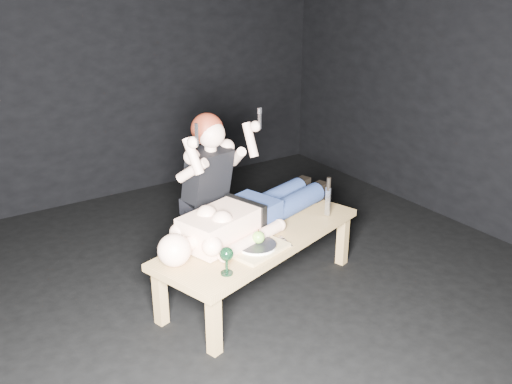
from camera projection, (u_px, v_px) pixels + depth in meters
ground at (232, 315)px, 3.74m from camera, size 5.00×5.00×0.00m
back_wall at (88, 45)px, 5.11m from camera, size 5.00×0.00×5.00m
table at (260, 263)px, 3.95m from camera, size 1.70×1.03×0.45m
lying_man at (251, 210)px, 3.93m from camera, size 1.70×0.94×0.27m
kneeling_woman at (201, 191)px, 4.11m from camera, size 0.81×0.88×1.28m
serving_tray at (257, 248)px, 3.65m from camera, size 0.44×0.37×0.02m
plate at (257, 246)px, 3.64m from camera, size 0.31×0.31×0.02m
apple at (258, 237)px, 3.64m from camera, size 0.08×0.08×0.08m
goblet at (227, 261)px, 3.34m from camera, size 0.11×0.11×0.18m
fork_flat at (247, 259)px, 3.54m from camera, size 0.09×0.16×0.01m
knife_flat at (286, 241)px, 3.76m from camera, size 0.04×0.17×0.01m
spoon_flat at (272, 238)px, 3.81m from camera, size 0.13×0.13×0.01m
carving_knife at (328, 197)px, 4.08m from camera, size 0.05×0.05×0.31m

